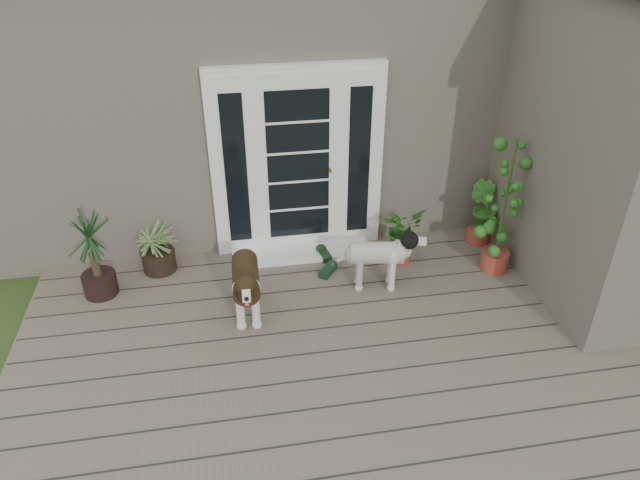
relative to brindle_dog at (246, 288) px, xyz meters
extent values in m
cube|color=#6B5B4C|center=(0.89, -0.98, -0.40)|extent=(6.20, 4.60, 0.12)
cube|color=#665E54|center=(0.89, 3.27, 1.09)|extent=(7.40, 4.00, 3.10)
cube|color=#665E54|center=(3.79, 0.12, 1.09)|extent=(1.60, 2.40, 3.10)
cube|color=white|center=(0.69, 1.22, 0.73)|extent=(1.90, 0.14, 2.15)
cube|color=white|center=(0.69, 1.02, -0.32)|extent=(1.60, 0.40, 0.05)
imported|color=#1C641C|center=(1.77, 0.71, -0.05)|extent=(0.64, 0.64, 0.60)
imported|color=#2A5C1A|center=(2.81, 0.95, -0.07)|extent=(0.50, 0.50, 0.56)
imported|color=#205217|center=(3.06, 1.02, -0.10)|extent=(0.40, 0.40, 0.49)
camera|label=1|loc=(-0.08, -4.62, 3.35)|focal=32.72mm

